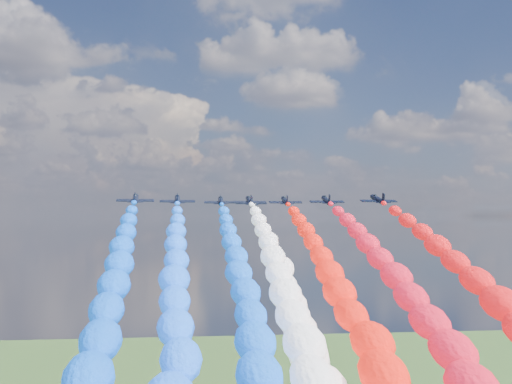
{
  "coord_description": "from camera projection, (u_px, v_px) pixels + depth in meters",
  "views": [
    {
      "loc": [
        -19.08,
        -161.4,
        98.84
      ],
      "look_at": [
        0.0,
        4.0,
        104.76
      ],
      "focal_mm": 47.58,
      "sensor_mm": 36.0,
      "label": 1
    }
  ],
  "objects": [
    {
      "name": "jet_7",
      "position": [
        378.0,
        199.0,
        160.12
      ],
      "size": [
        8.79,
        11.83,
        4.69
      ],
      "primitive_type": null,
      "rotation": [
        0.2,
        0.0,
        0.03
      ],
      "color": "black"
    },
    {
      "name": "trail_3",
      "position": [
        284.0,
        295.0,
        116.42
      ],
      "size": [
        6.9,
        110.65,
        40.02
      ],
      "primitive_type": null,
      "color": "white"
    },
    {
      "name": "jet_1",
      "position": [
        177.0,
        200.0,
        162.83
      ],
      "size": [
        8.49,
        11.61,
        4.69
      ],
      "primitive_type": null,
      "rotation": [
        0.2,
        0.0,
        0.01
      ],
      "color": "black"
    },
    {
      "name": "trail_1",
      "position": [
        177.0,
        303.0,
        106.05
      ],
      "size": [
        6.9,
        110.65,
        40.02
      ],
      "primitive_type": null,
      "color": "#195FFD"
    },
    {
      "name": "jet_0",
      "position": [
        135.0,
        199.0,
        153.86
      ],
      "size": [
        8.87,
        11.89,
        4.69
      ],
      "primitive_type": null,
      "rotation": [
        0.2,
        0.0,
        0.04
      ],
      "color": "black"
    },
    {
      "name": "trail_5",
      "position": [
        336.0,
        294.0,
        118.47
      ],
      "size": [
        6.9,
        110.65,
        40.02
      ],
      "primitive_type": null,
      "color": "#FA180D"
    },
    {
      "name": "jet_4",
      "position": [
        251.0,
        202.0,
        187.14
      ],
      "size": [
        8.9,
        11.91,
        4.69
      ],
      "primitive_type": null,
      "rotation": [
        0.2,
        0.0,
        -0.04
      ],
      "color": "black"
    },
    {
      "name": "trail_2",
      "position": [
        241.0,
        294.0,
        118.26
      ],
      "size": [
        6.9,
        110.65,
        40.02
      ],
      "primitive_type": null,
      "color": "blue"
    },
    {
      "name": "trail_7",
      "position": [
        487.0,
        305.0,
        103.34
      ],
      "size": [
        6.9,
        110.65,
        40.02
      ],
      "primitive_type": null,
      "color": "red"
    },
    {
      "name": "trail_0",
      "position": [
        110.0,
        311.0,
        97.08
      ],
      "size": [
        6.9,
        110.65,
        40.02
      ],
      "primitive_type": null,
      "color": "blue"
    },
    {
      "name": "trail_4",
      "position": [
        283.0,
        287.0,
        130.36
      ],
      "size": [
        6.9,
        110.65,
        40.02
      ],
      "primitive_type": null,
      "color": "white"
    },
    {
      "name": "jet_5",
      "position": [
        285.0,
        201.0,
        175.25
      ],
      "size": [
        8.76,
        11.81,
        4.69
      ],
      "primitive_type": null,
      "rotation": [
        0.2,
        0.0,
        -0.03
      ],
      "color": "black"
    },
    {
      "name": "jet_2",
      "position": [
        221.0,
        201.0,
        175.04
      ],
      "size": [
        9.04,
        12.01,
        4.69
      ],
      "primitive_type": null,
      "rotation": [
        0.2,
        0.0,
        -0.05
      ],
      "color": "black"
    },
    {
      "name": "trail_6",
      "position": [
        401.0,
        298.0,
        111.78
      ],
      "size": [
        6.9,
        110.65,
        40.02
      ],
      "primitive_type": null,
      "color": "red"
    },
    {
      "name": "jet_3",
      "position": [
        249.0,
        201.0,
        173.2
      ],
      "size": [
        8.46,
        11.59,
        4.69
      ],
      "primitive_type": null,
      "rotation": [
        0.2,
        0.0,
        -0.0
      ],
      "color": "black"
    },
    {
      "name": "jet_6",
      "position": [
        326.0,
        200.0,
        168.56
      ],
      "size": [
        8.82,
        11.85,
        4.69
      ],
      "primitive_type": null,
      "rotation": [
        0.2,
        0.0,
        -0.03
      ],
      "color": "black"
    }
  ]
}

